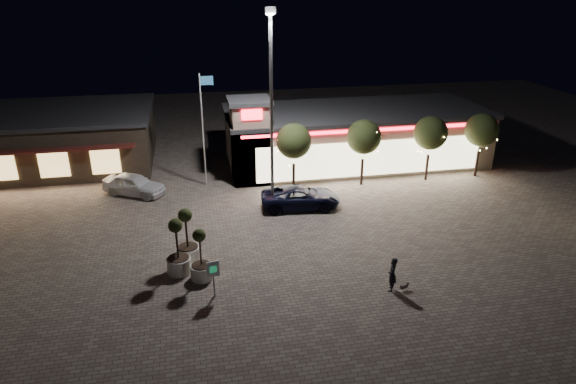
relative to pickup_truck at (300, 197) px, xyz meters
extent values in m
plane|color=#6F6459|center=(-3.83, -7.99, -0.71)|extent=(90.00, 90.00, 0.00)
cube|color=gray|center=(6.17, 8.01, 1.29)|extent=(20.00, 8.00, 4.00)
cube|color=#262628|center=(6.17, 8.01, 3.44)|extent=(20.40, 8.40, 0.30)
cube|color=beige|center=(6.17, 3.96, 0.89)|extent=(17.00, 0.12, 2.60)
cube|color=red|center=(6.17, 3.93, 3.04)|extent=(19.00, 0.10, 0.18)
cube|color=gray|center=(-2.53, 5.31, 2.19)|extent=(2.60, 2.60, 5.80)
cube|color=#262628|center=(-2.53, 5.31, 5.24)|extent=(3.00, 3.00, 0.30)
cube|color=red|center=(-2.53, 3.96, 4.59)|extent=(1.40, 0.10, 0.70)
cube|color=#382D23|center=(-17.83, 12.01, 1.29)|extent=(16.00, 10.00, 4.00)
cube|color=#262628|center=(-17.83, 12.01, 3.44)|extent=(16.40, 10.40, 0.30)
cube|color=#591E19|center=(-17.83, 6.61, 2.09)|extent=(14.40, 0.80, 0.15)
cube|color=#E9BA68|center=(-19.83, 6.96, 0.89)|extent=(2.00, 0.12, 1.80)
cube|color=#E9BA68|center=(-16.33, 6.96, 0.89)|extent=(2.00, 0.12, 1.80)
cube|color=#E9BA68|center=(-12.83, 6.96, 0.89)|extent=(2.00, 0.12, 1.80)
cylinder|color=gray|center=(-1.83, 0.01, 5.29)|extent=(0.20, 0.20, 12.00)
cube|color=gray|center=(-1.83, 0.01, 11.49)|extent=(0.60, 0.40, 0.35)
cube|color=white|center=(-1.83, 0.01, 11.29)|extent=(0.45, 0.30, 0.08)
cylinder|color=white|center=(-5.83, 5.01, 3.29)|extent=(0.10, 0.10, 8.00)
cube|color=#265D8E|center=(-5.38, 5.01, 6.79)|extent=(0.90, 0.04, 0.60)
cylinder|color=#332319|center=(0.17, 3.01, 0.26)|extent=(0.20, 0.20, 1.92)
sphere|color=#2D3819|center=(0.17, 3.01, 2.87)|extent=(2.42, 2.42, 2.42)
cylinder|color=#332319|center=(5.17, 3.01, 0.26)|extent=(0.20, 0.20, 1.92)
sphere|color=#2D3819|center=(5.17, 3.01, 2.87)|extent=(2.42, 2.42, 2.42)
cylinder|color=#332319|center=(10.17, 3.01, 0.26)|extent=(0.20, 0.20, 1.92)
sphere|color=#2D3819|center=(10.17, 3.01, 2.87)|extent=(2.42, 2.42, 2.42)
cylinder|color=#332319|center=(14.17, 3.01, 0.26)|extent=(0.20, 0.20, 1.92)
sphere|color=#2D3819|center=(14.17, 3.01, 2.87)|extent=(2.42, 2.42, 2.42)
imported|color=black|center=(0.00, 0.00, 0.00)|extent=(5.29, 2.84, 1.41)
imported|color=silver|center=(-10.76, 4.29, 0.03)|extent=(4.65, 3.66, 1.48)
imported|color=black|center=(2.22, -10.18, 0.16)|extent=(0.65, 0.75, 1.73)
cube|color=#59514C|center=(2.82, -10.33, -0.48)|extent=(0.39, 0.28, 0.19)
sphere|color=#59514C|center=(3.01, -10.24, -0.40)|extent=(0.17, 0.17, 0.17)
cylinder|color=silver|center=(-7.28, -5.52, -0.30)|extent=(1.23, 1.23, 0.82)
cylinder|color=black|center=(-7.28, -5.52, 0.14)|extent=(1.07, 1.07, 0.06)
cylinder|color=#332319|center=(-7.28, -5.52, 1.09)|extent=(0.10, 0.10, 1.85)
sphere|color=#2D3819|center=(-7.28, -5.52, 1.97)|extent=(0.72, 0.72, 0.72)
cylinder|color=silver|center=(-7.76, -6.57, -0.30)|extent=(1.23, 1.23, 0.82)
cylinder|color=black|center=(-7.76, -6.57, 0.13)|extent=(1.06, 1.06, 0.06)
cylinder|color=#332319|center=(-7.76, -6.57, 1.08)|extent=(0.10, 0.10, 1.84)
sphere|color=#2D3819|center=(-7.76, -6.57, 1.95)|extent=(0.72, 0.72, 0.72)
cylinder|color=silver|center=(-6.65, -7.38, -0.33)|extent=(1.12, 1.12, 0.75)
cylinder|color=black|center=(-6.65, -7.38, 0.06)|extent=(0.97, 0.97, 0.06)
cylinder|color=#332319|center=(-6.65, -7.38, 0.93)|extent=(0.09, 0.09, 1.68)
sphere|color=#2D3819|center=(-6.65, -7.38, 1.72)|extent=(0.65, 0.65, 0.65)
cylinder|color=gray|center=(-6.13, -9.01, -0.15)|extent=(0.07, 0.07, 1.12)
cube|color=white|center=(-6.13, -9.01, 0.74)|extent=(0.61, 0.17, 0.80)
cube|color=#16894C|center=(-6.13, -9.05, 0.74)|extent=(0.33, 0.08, 0.33)
camera|label=1|loc=(-6.68, -29.71, 13.28)|focal=32.00mm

